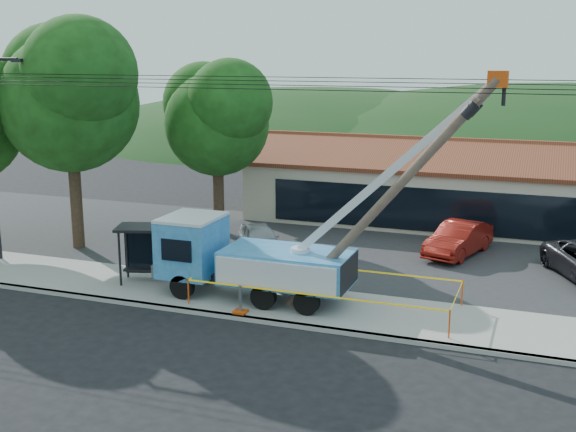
% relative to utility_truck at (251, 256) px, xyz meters
% --- Properties ---
extents(ground, '(120.00, 120.00, 0.00)m').
position_rel_utility_truck_xyz_m(ground, '(1.42, -4.11, -1.74)').
color(ground, black).
rests_on(ground, ground).
extents(curb, '(60.00, 0.25, 0.15)m').
position_rel_utility_truck_xyz_m(curb, '(1.42, -2.01, -1.66)').
color(curb, '#A09D96').
rests_on(curb, ground).
extents(sidewalk, '(60.00, 4.00, 0.15)m').
position_rel_utility_truck_xyz_m(sidewalk, '(1.42, -0.11, -1.66)').
color(sidewalk, '#A09D96').
rests_on(sidewalk, ground).
extents(parking_lot, '(60.00, 12.00, 0.10)m').
position_rel_utility_truck_xyz_m(parking_lot, '(1.42, 7.89, -1.69)').
color(parking_lot, '#28282B').
rests_on(parking_lot, ground).
extents(strip_mall, '(22.50, 8.53, 4.67)m').
position_rel_utility_truck_xyz_m(strip_mall, '(5.42, 15.87, 0.14)').
color(strip_mall, '#BDAE96').
rests_on(strip_mall, ground).
extents(tree_west_near, '(7.56, 6.72, 10.80)m').
position_rel_utility_truck_xyz_m(tree_west_near, '(-10.58, 3.89, 5.79)').
color(tree_west_near, '#332316').
rests_on(tree_west_near, ground).
extents(tree_lot, '(6.30, 5.60, 8.94)m').
position_rel_utility_truck_xyz_m(tree_lot, '(-5.58, 8.89, 4.47)').
color(tree_lot, '#332316').
rests_on(tree_lot, ground).
extents(hill_west, '(78.40, 56.00, 28.00)m').
position_rel_utility_truck_xyz_m(hill_west, '(-13.58, 50.89, -1.74)').
color(hill_west, '#143914').
rests_on(hill_west, ground).
extents(hill_center, '(89.60, 64.00, 32.00)m').
position_rel_utility_truck_xyz_m(hill_center, '(11.42, 50.89, -1.74)').
color(hill_center, '#143914').
rests_on(hill_center, ground).
extents(utility_truck, '(12.42, 3.95, 8.46)m').
position_rel_utility_truck_xyz_m(utility_truck, '(0.00, 0.00, 0.00)').
color(utility_truck, black).
rests_on(utility_truck, ground).
extents(leaning_pole, '(7.15, 1.85, 8.42)m').
position_rel_utility_truck_xyz_m(leaning_pole, '(5.43, -0.34, 2.93)').
color(leaning_pole, brown).
rests_on(leaning_pole, ground).
extents(bus_shelter, '(2.73, 2.14, 2.31)m').
position_rel_utility_truck_xyz_m(bus_shelter, '(-4.63, 0.44, 0.09)').
color(bus_shelter, black).
rests_on(bus_shelter, ground).
extents(caution_tape, '(9.49, 3.36, 0.97)m').
position_rel_utility_truck_xyz_m(caution_tape, '(2.88, 0.12, -0.87)').
color(caution_tape, '#D5440B').
rests_on(caution_tape, ground).
extents(car_silver, '(3.50, 4.15, 1.34)m').
position_rel_utility_truck_xyz_m(car_silver, '(-2.09, 5.92, -1.74)').
color(car_silver, '#9E9FA4').
rests_on(car_silver, ground).
extents(car_red, '(2.80, 4.80, 1.50)m').
position_rel_utility_truck_xyz_m(car_red, '(6.56, 8.78, -1.74)').
color(car_red, maroon).
rests_on(car_red, ground).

